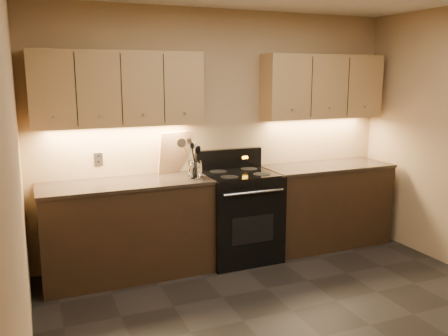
{
  "coord_description": "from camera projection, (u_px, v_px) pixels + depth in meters",
  "views": [
    {
      "loc": [
        -1.93,
        -2.7,
        1.93
      ],
      "look_at": [
        -0.19,
        1.45,
        1.04
      ],
      "focal_mm": 38.0,
      "sensor_mm": 36.0,
      "label": 1
    }
  ],
  "objects": [
    {
      "name": "counter_right",
      "position": [
        325.0,
        204.0,
        5.44
      ],
      "size": [
        1.46,
        0.62,
        0.93
      ],
      "color": "black",
      "rests_on": "ground"
    },
    {
      "name": "steel_spatula",
      "position": [
        198.0,
        156.0,
        4.66
      ],
      "size": [
        0.19,
        0.15,
        0.4
      ],
      "primitive_type": null,
      "rotation": [
        -0.04,
        -0.23,
        -0.38
      ],
      "color": "silver",
      "rests_on": "utensil_crock"
    },
    {
      "name": "outlet_plate",
      "position": [
        98.0,
        159.0,
        4.64
      ],
      "size": [
        0.08,
        0.01,
        0.12
      ],
      "primitive_type": "cube",
      "color": "#B2B5BA",
      "rests_on": "wall_back"
    },
    {
      "name": "counter_left",
      "position": [
        127.0,
        229.0,
        4.58
      ],
      "size": [
        1.62,
        0.62,
        0.93
      ],
      "color": "black",
      "rests_on": "ground"
    },
    {
      "name": "upper_cab_left",
      "position": [
        119.0,
        89.0,
        4.46
      ],
      "size": [
        1.6,
        0.3,
        0.7
      ],
      "primitive_type": "cube",
      "color": "#A78C53",
      "rests_on": "wall_back"
    },
    {
      "name": "upper_cab_right",
      "position": [
        322.0,
        87.0,
        5.32
      ],
      "size": [
        1.44,
        0.3,
        0.7
      ],
      "primitive_type": "cube",
      "color": "#A78C53",
      "rests_on": "wall_back"
    },
    {
      "name": "utensil_crock",
      "position": [
        195.0,
        170.0,
        4.67
      ],
      "size": [
        0.14,
        0.14,
        0.17
      ],
      "color": "white",
      "rests_on": "counter_left"
    },
    {
      "name": "black_spoon",
      "position": [
        195.0,
        160.0,
        4.67
      ],
      "size": [
        0.07,
        0.16,
        0.32
      ],
      "primitive_type": null,
      "rotation": [
        0.31,
        -0.02,
        0.11
      ],
      "color": "black",
      "rests_on": "utensil_crock"
    },
    {
      "name": "black_turner",
      "position": [
        196.0,
        159.0,
        4.64
      ],
      "size": [
        0.15,
        0.11,
        0.36
      ],
      "primitive_type": null,
      "rotation": [
        -0.05,
        -0.11,
        0.4
      ],
      "color": "black",
      "rests_on": "utensil_crock"
    },
    {
      "name": "steel_skimmer",
      "position": [
        199.0,
        156.0,
        4.66
      ],
      "size": [
        0.27,
        0.14,
        0.4
      ],
      "primitive_type": null,
      "rotation": [
        -0.05,
        -0.47,
        -0.11
      ],
      "color": "silver",
      "rests_on": "utensil_crock"
    },
    {
      "name": "wall_left",
      "position": [
        18.0,
        194.0,
        2.54
      ],
      "size": [
        0.04,
        4.0,
        2.6
      ],
      "primitive_type": "cube",
      "color": "tan",
      "rests_on": "ground"
    },
    {
      "name": "wall_back",
      "position": [
        221.0,
        134.0,
        5.11
      ],
      "size": [
        4.0,
        0.04,
        2.6
      ],
      "primitive_type": "cube",
      "color": "tan",
      "rests_on": "ground"
    },
    {
      "name": "wooden_spoon",
      "position": [
        192.0,
        160.0,
        4.64
      ],
      "size": [
        0.14,
        0.16,
        0.34
      ],
      "primitive_type": null,
      "rotation": [
        -0.21,
        0.29,
        0.31
      ],
      "color": "tan",
      "rests_on": "utensil_crock"
    },
    {
      "name": "stove",
      "position": [
        239.0,
        215.0,
        5.01
      ],
      "size": [
        0.76,
        0.68,
        1.14
      ],
      "color": "black",
      "rests_on": "ground"
    },
    {
      "name": "cutting_board",
      "position": [
        174.0,
        152.0,
        4.88
      ],
      "size": [
        0.36,
        0.19,
        0.43
      ],
      "primitive_type": "cube",
      "rotation": [
        0.19,
        0.0,
        0.26
      ],
      "color": "tan",
      "rests_on": "counter_left"
    }
  ]
}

